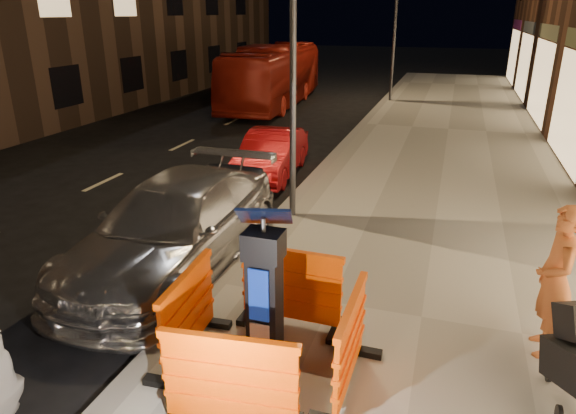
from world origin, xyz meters
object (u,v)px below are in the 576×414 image
(barrier_kerbside, at_px, (188,315))
(barrier_bldgside, at_px, (350,345))
(barrier_back, at_px, (291,288))
(car_red, at_px, (271,176))
(parking_kiosk, at_px, (265,296))
(barrier_front, at_px, (230,385))
(car_silver, at_px, (179,267))
(man, at_px, (555,281))
(bus_doubledecker, at_px, (274,105))

(barrier_kerbside, xyz_separation_m, barrier_bldgside, (1.90, 0.00, 0.00))
(barrier_back, xyz_separation_m, car_red, (-2.58, 6.45, -0.68))
(parking_kiosk, height_order, car_red, parking_kiosk)
(barrier_front, xyz_separation_m, barrier_kerbside, (-0.95, 0.95, 0.00))
(barrier_kerbside, bearing_deg, car_silver, 29.16)
(barrier_front, xyz_separation_m, barrier_bldgside, (0.95, 0.95, 0.00))
(barrier_kerbside, height_order, car_silver, barrier_kerbside)
(barrier_bldgside, bearing_deg, car_silver, 57.11)
(man, bearing_deg, barrier_front, -56.45)
(parking_kiosk, bearing_deg, car_silver, 135.69)
(car_silver, xyz_separation_m, bus_doubledecker, (-3.72, 15.37, 0.00))
(parking_kiosk, xyz_separation_m, car_silver, (-2.34, 2.16, -1.10))
(bus_doubledecker, bearing_deg, barrier_front, -75.91)
(barrier_kerbside, distance_m, bus_doubledecker, 18.27)
(parking_kiosk, relative_size, bus_doubledecker, 0.20)
(parking_kiosk, relative_size, man, 1.02)
(parking_kiosk, xyz_separation_m, car_red, (-2.58, 7.40, -1.10))
(parking_kiosk, height_order, barrier_back, parking_kiosk)
(barrier_bldgside, bearing_deg, barrier_kerbside, 90.38)
(barrier_front, relative_size, barrier_back, 1.00)
(man, bearing_deg, parking_kiosk, -69.57)
(parking_kiosk, bearing_deg, barrier_back, 88.38)
(barrier_front, height_order, man, man)
(barrier_front, distance_m, barrier_bldgside, 1.34)
(car_red, xyz_separation_m, bus_doubledecker, (-3.48, 10.13, 0.00))
(barrier_kerbside, bearing_deg, barrier_front, -138.62)
(barrier_front, xyz_separation_m, barrier_back, (0.00, 1.90, 0.00))
(bus_doubledecker, distance_m, man, 18.58)
(barrier_back, distance_m, barrier_bldgside, 1.34)
(barrier_back, height_order, man, man)
(barrier_kerbside, bearing_deg, barrier_back, -48.62)
(car_red, height_order, bus_doubledecker, bus_doubledecker)
(barrier_front, bearing_deg, man, 30.67)
(parking_kiosk, xyz_separation_m, barrier_front, (0.00, -0.95, -0.42))
(barrier_back, bearing_deg, barrier_kerbside, -133.62)
(barrier_bldgside, bearing_deg, car_red, 25.87)
(barrier_bldgside, height_order, car_silver, barrier_bldgside)
(car_silver, height_order, car_red, car_silver)
(barrier_back, xyz_separation_m, barrier_kerbside, (-0.95, -0.95, 0.00))
(barrier_kerbside, relative_size, car_red, 0.39)
(barrier_back, xyz_separation_m, man, (3.04, 0.41, 0.40))
(car_silver, bearing_deg, car_red, 93.08)
(car_red, bearing_deg, man, -51.62)
(barrier_bldgside, height_order, man, man)
(car_red, height_order, man, man)
(bus_doubledecker, bearing_deg, parking_kiosk, -74.99)
(barrier_bldgside, distance_m, car_silver, 3.99)
(parking_kiosk, bearing_deg, barrier_bldgside, -1.62)
(barrier_bldgside, bearing_deg, parking_kiosk, 90.38)
(parking_kiosk, xyz_separation_m, barrier_bldgside, (0.95, 0.00, -0.42))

